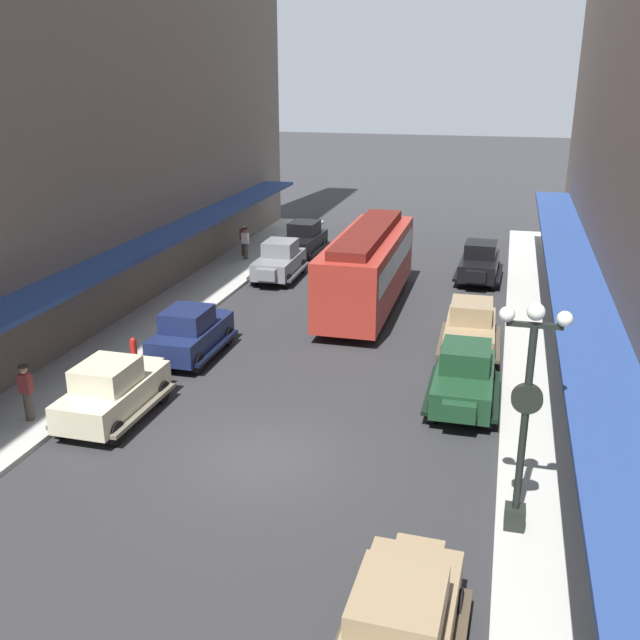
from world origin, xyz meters
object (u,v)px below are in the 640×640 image
(lamp_post_with_clock, at_px, (526,410))
(pedestrian_3, at_px, (243,240))
(pedestrian_2, at_px, (27,392))
(parked_car_3, at_px, (303,239))
(fire_hydrant, at_px, (133,349))
(parked_car_1, at_px, (464,376))
(parked_car_0, at_px, (279,260))
(streetcar, at_px, (367,265))
(parked_car_4, at_px, (399,626))
(parked_car_7, at_px, (470,327))
(parked_car_2, at_px, (112,389))
(parked_car_5, at_px, (480,262))
(parked_car_6, at_px, (191,332))
(pedestrian_1, at_px, (245,243))

(lamp_post_with_clock, bearing_deg, pedestrian_3, 123.55)
(pedestrian_2, bearing_deg, parked_car_3, 84.16)
(lamp_post_with_clock, relative_size, fire_hydrant, 6.29)
(lamp_post_with_clock, bearing_deg, parked_car_1, 103.93)
(parked_car_3, bearing_deg, fire_hydrant, -95.14)
(parked_car_0, relative_size, fire_hydrant, 5.23)
(streetcar, height_order, lamp_post_with_clock, lamp_post_with_clock)
(parked_car_4, bearing_deg, parked_car_7, 89.06)
(parked_car_1, height_order, pedestrian_2, parked_car_1)
(parked_car_2, relative_size, pedestrian_3, 2.61)
(parked_car_1, height_order, parked_car_3, same)
(parked_car_2, bearing_deg, pedestrian_2, -157.28)
(parked_car_4, relative_size, pedestrian_2, 2.57)
(parked_car_0, xyz_separation_m, pedestrian_3, (-3.11, 3.45, 0.05))
(parked_car_0, bearing_deg, parked_car_3, 91.72)
(parked_car_1, xyz_separation_m, pedestrian_2, (-11.90, -4.44, 0.07))
(parked_car_5, bearing_deg, parked_car_2, -118.52)
(parked_car_3, xyz_separation_m, pedestrian_3, (-2.97, -1.25, 0.05))
(parked_car_2, relative_size, parked_car_4, 0.99)
(parked_car_3, bearing_deg, parked_car_5, -15.24)
(parked_car_0, height_order, pedestrian_3, parked_car_0)
(pedestrian_2, xyz_separation_m, pedestrian_3, (-0.82, 19.75, -0.02))
(parked_car_5, height_order, streetcar, streetcar)
(parked_car_4, xyz_separation_m, pedestrian_2, (-11.57, 6.23, 0.07))
(parked_car_3, bearing_deg, parked_car_0, -88.28)
(parked_car_4, bearing_deg, pedestrian_3, 115.51)
(streetcar, bearing_deg, parked_car_0, 145.42)
(lamp_post_with_clock, bearing_deg, parked_car_2, 166.63)
(parked_car_7, bearing_deg, fire_hydrant, -160.01)
(lamp_post_with_clock, xyz_separation_m, fire_hydrant, (-12.75, 6.58, -2.42))
(parked_car_6, bearing_deg, pedestrian_1, 102.00)
(parked_car_4, relative_size, pedestrian_3, 2.62)
(pedestrian_2, bearing_deg, streetcar, 60.54)
(parked_car_7, bearing_deg, lamp_post_with_clock, -81.31)
(parked_car_1, distance_m, parked_car_2, 10.35)
(parked_car_3, xyz_separation_m, fire_hydrant, (-1.46, -16.19, -0.38))
(parked_car_1, relative_size, fire_hydrant, 5.20)
(parked_car_3, height_order, streetcar, streetcar)
(streetcar, relative_size, pedestrian_2, 5.75)
(streetcar, distance_m, pedestrian_2, 14.81)
(parked_car_3, relative_size, lamp_post_with_clock, 0.83)
(parked_car_4, distance_m, fire_hydrant, 15.50)
(parked_car_2, height_order, fire_hydrant, parked_car_2)
(parked_car_0, relative_size, parked_car_1, 1.01)
(parked_car_0, xyz_separation_m, fire_hydrant, (-1.60, -11.49, -0.38))
(fire_hydrant, bearing_deg, pedestrian_2, -98.19)
(parked_car_6, relative_size, pedestrian_3, 2.60)
(lamp_post_with_clock, bearing_deg, parked_car_4, -112.79)
(parked_car_5, relative_size, pedestrian_3, 2.62)
(parked_car_6, bearing_deg, pedestrian_3, 102.90)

